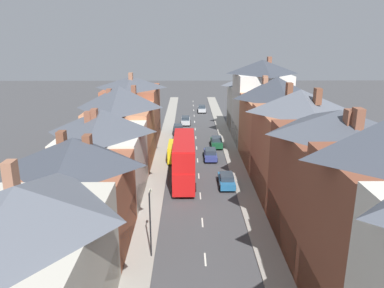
{
  "coord_description": "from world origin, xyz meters",
  "views": [
    {
      "loc": [
        -1.31,
        -13.56,
        16.95
      ],
      "look_at": [
        -0.76,
        37.66,
        1.91
      ],
      "focal_mm": 35.0,
      "sensor_mm": 36.0,
      "label": 1
    }
  ],
  "objects_px": {
    "car_near_blue": "(178,129)",
    "car_parked_right_a": "(186,120)",
    "double_decker_bus_lead": "(184,159)",
    "street_lamp": "(150,219)",
    "car_parked_left_a": "(226,180)",
    "car_mid_black": "(202,109)",
    "car_mid_white": "(216,142)",
    "delivery_van": "(175,151)",
    "car_parked_left_b": "(210,154)",
    "car_near_silver": "(185,143)"
  },
  "relations": [
    {
      "from": "car_parked_right_a",
      "to": "car_parked_left_b",
      "type": "xyz_separation_m",
      "value": [
        3.6,
        -21.35,
        -0.02
      ]
    },
    {
      "from": "car_mid_black",
      "to": "delivery_van",
      "type": "relative_size",
      "value": 0.75
    },
    {
      "from": "double_decker_bus_lead",
      "to": "car_near_silver",
      "type": "relative_size",
      "value": 2.76
    },
    {
      "from": "delivery_van",
      "to": "car_near_blue",
      "type": "bearing_deg",
      "value": 90.0
    },
    {
      "from": "car_parked_left_a",
      "to": "car_mid_black",
      "type": "relative_size",
      "value": 1.1
    },
    {
      "from": "car_mid_black",
      "to": "delivery_van",
      "type": "bearing_deg",
      "value": -98.29
    },
    {
      "from": "car_parked_left_a",
      "to": "car_parked_left_b",
      "type": "bearing_deg",
      "value": 97.56
    },
    {
      "from": "car_near_blue",
      "to": "car_mid_black",
      "type": "bearing_deg",
      "value": 75.4
    },
    {
      "from": "double_decker_bus_lead",
      "to": "car_parked_left_a",
      "type": "relative_size",
      "value": 2.54
    },
    {
      "from": "car_mid_black",
      "to": "car_mid_white",
      "type": "bearing_deg",
      "value": -87.28
    },
    {
      "from": "car_near_blue",
      "to": "car_parked_right_a",
      "type": "relative_size",
      "value": 0.96
    },
    {
      "from": "car_parked_left_b",
      "to": "car_mid_white",
      "type": "height_order",
      "value": "car_mid_white"
    },
    {
      "from": "car_near_blue",
      "to": "street_lamp",
      "type": "xyz_separation_m",
      "value": [
        -1.15,
        -38.41,
        2.42
      ]
    },
    {
      "from": "car_parked_left_a",
      "to": "car_near_silver",
      "type": "bearing_deg",
      "value": 107.86
    },
    {
      "from": "car_parked_left_a",
      "to": "car_parked_left_b",
      "type": "distance_m",
      "value": 9.88
    },
    {
      "from": "car_near_silver",
      "to": "car_parked_left_a",
      "type": "xyz_separation_m",
      "value": [
        4.9,
        -15.2,
        -0.02
      ]
    },
    {
      "from": "double_decker_bus_lead",
      "to": "car_parked_left_a",
      "type": "distance_m",
      "value": 5.55
    },
    {
      "from": "street_lamp",
      "to": "car_parked_right_a",
      "type": "bearing_deg",
      "value": 86.9
    },
    {
      "from": "double_decker_bus_lead",
      "to": "car_mid_white",
      "type": "height_order",
      "value": "double_decker_bus_lead"
    },
    {
      "from": "car_mid_white",
      "to": "car_mid_black",
      "type": "bearing_deg",
      "value": 92.72
    },
    {
      "from": "double_decker_bus_lead",
      "to": "street_lamp",
      "type": "xyz_separation_m",
      "value": [
        -2.44,
        -15.77,
        0.43
      ]
    },
    {
      "from": "car_near_silver",
      "to": "car_parked_left_b",
      "type": "distance_m",
      "value": 6.5
    },
    {
      "from": "car_parked_left_b",
      "to": "street_lamp",
      "type": "bearing_deg",
      "value": -104.19
    },
    {
      "from": "car_near_blue",
      "to": "car_near_silver",
      "type": "relative_size",
      "value": 1.06
    },
    {
      "from": "car_near_blue",
      "to": "car_mid_black",
      "type": "distance_m",
      "value": 19.44
    },
    {
      "from": "car_near_silver",
      "to": "car_parked_right_a",
      "type": "xyz_separation_m",
      "value": [
        0.0,
        15.94,
        -0.0
      ]
    },
    {
      "from": "car_parked_left_a",
      "to": "car_mid_black",
      "type": "bearing_deg",
      "value": 91.73
    },
    {
      "from": "double_decker_bus_lead",
      "to": "car_near_silver",
      "type": "height_order",
      "value": "double_decker_bus_lead"
    },
    {
      "from": "car_parked_right_a",
      "to": "car_mid_black",
      "type": "xyz_separation_m",
      "value": [
        3.6,
        11.94,
        -0.02
      ]
    },
    {
      "from": "car_near_silver",
      "to": "car_parked_left_a",
      "type": "bearing_deg",
      "value": -72.14
    },
    {
      "from": "car_parked_left_a",
      "to": "street_lamp",
      "type": "height_order",
      "value": "street_lamp"
    },
    {
      "from": "car_near_blue",
      "to": "car_near_silver",
      "type": "distance_m",
      "value": 9.16
    },
    {
      "from": "car_mid_black",
      "to": "car_parked_left_b",
      "type": "xyz_separation_m",
      "value": [
        0.0,
        -33.29,
        -0.0
      ]
    },
    {
      "from": "double_decker_bus_lead",
      "to": "car_parked_left_b",
      "type": "bearing_deg",
      "value": 66.15
    },
    {
      "from": "car_mid_white",
      "to": "delivery_van",
      "type": "distance_m",
      "value": 8.82
    },
    {
      "from": "car_parked_left_b",
      "to": "delivery_van",
      "type": "distance_m",
      "value": 4.94
    },
    {
      "from": "car_parked_right_a",
      "to": "delivery_van",
      "type": "height_order",
      "value": "delivery_van"
    },
    {
      "from": "car_near_blue",
      "to": "car_parked_left_a",
      "type": "distance_m",
      "value": 25.05
    },
    {
      "from": "double_decker_bus_lead",
      "to": "car_parked_left_b",
      "type": "xyz_separation_m",
      "value": [
        3.61,
        8.16,
        -2.01
      ]
    },
    {
      "from": "car_near_blue",
      "to": "car_parked_right_a",
      "type": "xyz_separation_m",
      "value": [
        1.3,
        6.87,
        0.01
      ]
    },
    {
      "from": "car_near_silver",
      "to": "car_mid_black",
      "type": "height_order",
      "value": "car_near_silver"
    },
    {
      "from": "car_parked_left_a",
      "to": "delivery_van",
      "type": "height_order",
      "value": "delivery_van"
    },
    {
      "from": "double_decker_bus_lead",
      "to": "car_parked_left_a",
      "type": "bearing_deg",
      "value": -18.33
    },
    {
      "from": "delivery_van",
      "to": "street_lamp",
      "type": "height_order",
      "value": "street_lamp"
    },
    {
      "from": "car_mid_black",
      "to": "street_lamp",
      "type": "bearing_deg",
      "value": -96.04
    },
    {
      "from": "delivery_van",
      "to": "street_lamp",
      "type": "xyz_separation_m",
      "value": [
        -1.15,
        -23.59,
        1.9
      ]
    },
    {
      "from": "delivery_van",
      "to": "street_lamp",
      "type": "bearing_deg",
      "value": -92.79
    },
    {
      "from": "double_decker_bus_lead",
      "to": "car_near_blue",
      "type": "distance_m",
      "value": 22.77
    },
    {
      "from": "car_parked_right_a",
      "to": "car_mid_black",
      "type": "distance_m",
      "value": 12.47
    },
    {
      "from": "double_decker_bus_lead",
      "to": "car_parked_left_b",
      "type": "height_order",
      "value": "double_decker_bus_lead"
    }
  ]
}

